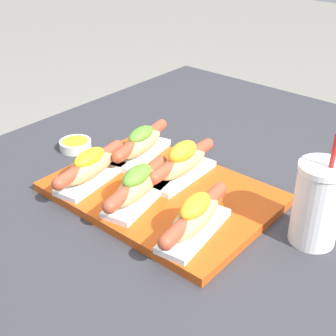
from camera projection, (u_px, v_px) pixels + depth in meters
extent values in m
cube|color=#333338|center=(209.00, 302.00, 1.19)|extent=(1.08, 1.15, 0.74)
cube|color=#CC4C14|center=(162.00, 193.00, 0.94)|extent=(0.43, 0.31, 0.02)
cube|color=white|center=(91.00, 178.00, 0.96)|extent=(0.08, 0.17, 0.01)
ellipsoid|color=tan|center=(90.00, 167.00, 0.95)|extent=(0.07, 0.15, 0.04)
cylinder|color=#AD472D|center=(90.00, 163.00, 0.94)|extent=(0.05, 0.18, 0.03)
sphere|color=#AD472D|center=(58.00, 184.00, 0.88)|extent=(0.03, 0.03, 0.03)
sphere|color=#AD472D|center=(117.00, 146.00, 1.01)|extent=(0.03, 0.03, 0.03)
ellipsoid|color=yellow|center=(89.00, 157.00, 0.94)|extent=(0.05, 0.09, 0.03)
cube|color=white|center=(138.00, 198.00, 0.90)|extent=(0.09, 0.18, 0.01)
ellipsoid|color=tan|center=(137.00, 186.00, 0.88)|extent=(0.08, 0.15, 0.04)
cylinder|color=#AD472D|center=(137.00, 182.00, 0.88)|extent=(0.06, 0.18, 0.03)
sphere|color=#AD472D|center=(109.00, 207.00, 0.81)|extent=(0.03, 0.03, 0.03)
sphere|color=#AD472D|center=(161.00, 162.00, 0.95)|extent=(0.03, 0.03, 0.03)
ellipsoid|color=#5B992D|center=(137.00, 175.00, 0.87)|extent=(0.06, 0.09, 0.03)
cube|color=white|center=(194.00, 230.00, 0.81)|extent=(0.08, 0.17, 0.01)
ellipsoid|color=tan|center=(195.00, 217.00, 0.80)|extent=(0.07, 0.15, 0.04)
cylinder|color=#AD472D|center=(195.00, 214.00, 0.79)|extent=(0.05, 0.18, 0.03)
sphere|color=#AD472D|center=(166.00, 243.00, 0.73)|extent=(0.03, 0.03, 0.03)
sphere|color=#AD472D|center=(219.00, 189.00, 0.86)|extent=(0.03, 0.03, 0.03)
ellipsoid|color=gold|center=(195.00, 206.00, 0.78)|extent=(0.05, 0.09, 0.03)
cube|color=white|center=(142.00, 154.00, 1.05)|extent=(0.09, 0.18, 0.01)
ellipsoid|color=tan|center=(141.00, 143.00, 1.04)|extent=(0.08, 0.15, 0.04)
cylinder|color=#AD472D|center=(141.00, 140.00, 1.04)|extent=(0.06, 0.18, 0.03)
sphere|color=#AD472D|center=(118.00, 157.00, 0.97)|extent=(0.03, 0.03, 0.03)
sphere|color=#AD472D|center=(161.00, 125.00, 1.11)|extent=(0.03, 0.03, 0.03)
ellipsoid|color=#5B992D|center=(141.00, 134.00, 1.03)|extent=(0.06, 0.09, 0.03)
cube|color=white|center=(182.00, 175.00, 0.97)|extent=(0.07, 0.17, 0.01)
ellipsoid|color=tan|center=(182.00, 163.00, 0.96)|extent=(0.05, 0.15, 0.04)
cylinder|color=#AD472D|center=(182.00, 160.00, 0.96)|extent=(0.03, 0.18, 0.03)
sphere|color=#AD472D|center=(154.00, 178.00, 0.89)|extent=(0.03, 0.03, 0.03)
sphere|color=#AD472D|center=(208.00, 144.00, 1.02)|extent=(0.03, 0.03, 0.03)
ellipsoid|color=gold|center=(182.00, 152.00, 0.95)|extent=(0.04, 0.08, 0.04)
cylinder|color=silver|center=(76.00, 145.00, 1.12)|extent=(0.08, 0.08, 0.02)
cylinder|color=yellow|center=(75.00, 142.00, 1.12)|extent=(0.06, 0.06, 0.01)
cylinder|color=white|center=(317.00, 207.00, 0.79)|extent=(0.08, 0.08, 0.14)
cylinder|color=white|center=(324.00, 168.00, 0.75)|extent=(0.08, 0.08, 0.01)
cylinder|color=red|center=(334.00, 150.00, 0.73)|extent=(0.01, 0.01, 0.06)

